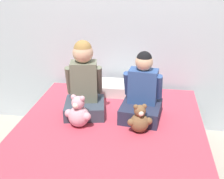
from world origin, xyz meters
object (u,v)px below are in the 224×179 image
at_px(child_on_right, 142,94).
at_px(teddy_bear_held_by_left_child, 79,113).
at_px(teddy_bear_held_by_right_child, 140,120).
at_px(pillow_at_headboard, 120,88).
at_px(bed, 109,156).
at_px(child_on_left, 84,84).

bearing_deg(child_on_right, teddy_bear_held_by_left_child, -147.73).
distance_m(child_on_right, teddy_bear_held_by_left_child, 0.57).
relative_size(teddy_bear_held_by_left_child, teddy_bear_held_by_right_child, 1.15).
bearing_deg(child_on_right, pillow_at_headboard, 124.72).
height_order(bed, child_on_right, child_on_right).
bearing_deg(pillow_at_headboard, child_on_right, -62.27).
xyz_separation_m(child_on_left, child_on_right, (0.52, -0.00, -0.06)).
relative_size(bed, teddy_bear_held_by_right_child, 7.65).
relative_size(child_on_right, teddy_bear_held_by_left_child, 2.11).
relative_size(child_on_left, child_on_right, 1.13).
xyz_separation_m(bed, pillow_at_headboard, (0.00, 0.75, 0.32)).
bearing_deg(teddy_bear_held_by_right_child, bed, 166.50).
height_order(child_on_right, teddy_bear_held_by_right_child, child_on_right).
bearing_deg(child_on_left, child_on_right, -10.96).
bearing_deg(pillow_at_headboard, bed, -90.00).
height_order(child_on_right, teddy_bear_held_by_left_child, child_on_right).
relative_size(teddy_bear_held_by_right_child, pillow_at_headboard, 0.45).
relative_size(child_on_left, teddy_bear_held_by_left_child, 2.38).
xyz_separation_m(bed, child_on_right, (0.25, 0.27, 0.48)).
bearing_deg(bed, pillow_at_headboard, 90.00).
bearing_deg(child_on_left, teddy_bear_held_by_right_child, -37.27).
distance_m(child_on_right, pillow_at_headboard, 0.57).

